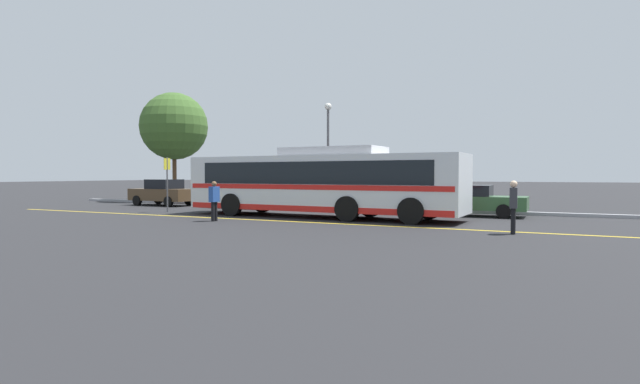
% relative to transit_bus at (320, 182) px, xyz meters
% --- Properties ---
extents(ground_plane, '(220.00, 220.00, 0.00)m').
position_rel_transit_bus_xyz_m(ground_plane, '(-0.81, 0.41, -1.52)').
color(ground_plane, '#262628').
extents(lane_strip_0, '(32.25, 0.20, 0.01)m').
position_rel_transit_bus_xyz_m(lane_strip_0, '(-0.02, -2.20, -1.51)').
color(lane_strip_0, gold).
rests_on(lane_strip_0, ground_plane).
extents(curb_strip, '(40.25, 0.36, 0.15)m').
position_rel_transit_bus_xyz_m(curb_strip, '(-0.02, 5.09, -1.44)').
color(curb_strip, '#99999E').
rests_on(curb_strip, ground_plane).
extents(transit_bus, '(12.65, 3.03, 2.98)m').
position_rel_transit_bus_xyz_m(transit_bus, '(0.00, 0.00, 0.00)').
color(transit_bus, silver).
rests_on(transit_bus, ground_plane).
extents(parked_car_0, '(4.15, 2.00, 1.55)m').
position_rel_transit_bus_xyz_m(parked_car_0, '(-11.90, 3.33, -0.75)').
color(parked_car_0, '#4C3823').
rests_on(parked_car_0, ground_plane).
extents(parked_car_1, '(4.05, 2.11, 1.45)m').
position_rel_transit_bus_xyz_m(parked_car_1, '(-6.40, 3.69, -0.77)').
color(parked_car_1, '#4C3823').
rests_on(parked_car_1, ground_plane).
extents(parked_car_2, '(4.85, 2.06, 1.36)m').
position_rel_transit_bus_xyz_m(parked_car_2, '(0.23, 3.69, -0.82)').
color(parked_car_2, black).
rests_on(parked_car_2, ground_plane).
extents(parked_car_3, '(4.73, 1.89, 1.37)m').
position_rel_transit_bus_xyz_m(parked_car_3, '(5.66, 3.61, -0.82)').
color(parked_car_3, '#335B33').
rests_on(parked_car_3, ground_plane).
extents(pedestrian_0, '(0.24, 0.43, 1.66)m').
position_rel_transit_bus_xyz_m(pedestrian_0, '(7.95, -2.83, -0.58)').
color(pedestrian_0, black).
rests_on(pedestrian_0, ground_plane).
extents(pedestrian_1, '(0.22, 0.42, 1.57)m').
position_rel_transit_bus_xyz_m(pedestrian_1, '(-3.02, -3.38, -0.63)').
color(pedestrian_1, black).
rests_on(pedestrian_1, ground_plane).
extents(bus_stop_sign, '(0.07, 0.40, 2.68)m').
position_rel_transit_bus_xyz_m(bus_stop_sign, '(-8.04, -0.53, 0.17)').
color(bus_stop_sign, '#59595E').
rests_on(bus_stop_sign, ground_plane).
extents(street_lamp, '(0.40, 0.40, 5.85)m').
position_rel_transit_bus_xyz_m(street_lamp, '(-2.55, 6.32, 2.31)').
color(street_lamp, '#59595E').
rests_on(street_lamp, ground_plane).
extents(tree_0, '(4.62, 4.62, 7.47)m').
position_rel_transit_bus_xyz_m(tree_0, '(-14.84, 7.56, 3.64)').
color(tree_0, '#513823').
rests_on(tree_0, ground_plane).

